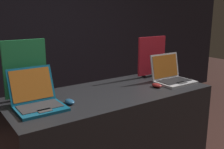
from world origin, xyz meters
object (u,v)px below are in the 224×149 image
at_px(laptop_back, 171,76).
at_px(mouse_back, 157,85).
at_px(promo_stand_front, 25,71).
at_px(laptop_front, 37,99).
at_px(mouse_front, 70,102).
at_px(promo_stand_back, 152,58).

distance_m(laptop_back, mouse_back, 0.25).
xyz_separation_m(promo_stand_front, laptop_back, (1.29, -0.29, -0.16)).
bearing_deg(laptop_front, promo_stand_front, 90.00).
height_order(laptop_front, mouse_front, laptop_front).
bearing_deg(mouse_back, mouse_front, 176.46).
distance_m(laptop_front, promo_stand_back, 1.32).
xyz_separation_m(laptop_front, promo_stand_back, (1.29, 0.21, 0.13)).
distance_m(mouse_back, promo_stand_back, 0.45).
height_order(mouse_front, promo_stand_back, promo_stand_back).
bearing_deg(mouse_front, promo_stand_back, 14.52).
distance_m(mouse_front, laptop_back, 1.07).
height_order(promo_stand_front, promo_stand_back, promo_stand_front).
height_order(mouse_front, promo_stand_front, promo_stand_front).
relative_size(laptop_front, promo_stand_back, 0.86).
height_order(laptop_front, mouse_back, laptop_front).
bearing_deg(mouse_back, promo_stand_front, 161.84).
bearing_deg(laptop_back, promo_stand_front, 167.14).
bearing_deg(mouse_front, mouse_back, -3.54).
bearing_deg(mouse_front, laptop_back, -0.08).
bearing_deg(promo_stand_front, laptop_front, -90.00).
relative_size(mouse_front, laptop_back, 0.29).
distance_m(laptop_back, promo_stand_back, 0.31).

